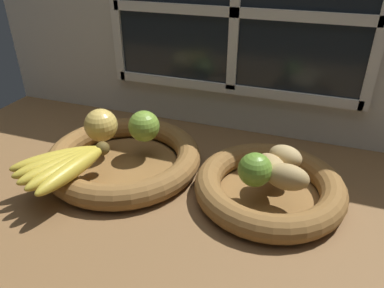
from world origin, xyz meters
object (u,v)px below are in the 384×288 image
object	(u,v)px
potato_small	(287,177)
fruit_bowl_left	(124,158)
fruit_bowl_right	(269,187)
apple_golden_left	(101,125)
potato_large	(272,167)
banana_bunch_front	(65,164)
apple_green_back	(144,126)
lime_near	(255,170)
potato_back	(285,156)

from	to	relation	value
potato_small	fruit_bowl_left	bearing A→B (deg)	174.90
fruit_bowl_right	apple_golden_left	distance (cm)	39.63
potato_small	potato_large	bearing A→B (deg)	135.00
fruit_bowl_right	fruit_bowl_left	bearing A→B (deg)	180.00
banana_bunch_front	potato_small	bearing A→B (deg)	12.16
apple_green_back	fruit_bowl_left	bearing A→B (deg)	-123.69
apple_golden_left	potato_large	size ratio (longest dim) A/B	0.91
fruit_bowl_right	lime_near	bearing A→B (deg)	-123.69
potato_large	potato_back	bearing A→B (deg)	65.56
potato_small	lime_near	world-z (taller)	lime_near
apple_green_back	potato_large	size ratio (longest dim) A/B	0.86
apple_green_back	potato_back	distance (cm)	31.86
lime_near	potato_large	bearing A→B (deg)	56.31
banana_bunch_front	potato_small	size ratio (longest dim) A/B	2.42
fruit_bowl_right	potato_large	xyz separation A→B (cm)	(0.00, -0.00, 4.87)
fruit_bowl_left	apple_green_back	bearing A→B (deg)	56.31
banana_bunch_front	potato_large	bearing A→B (deg)	17.55
fruit_bowl_left	potato_back	xyz separation A→B (cm)	(35.01, 4.44, 5.11)
lime_near	fruit_bowl_right	bearing A→B (deg)	56.31
banana_bunch_front	potato_large	xyz separation A→B (cm)	(38.96, 12.32, 0.34)
lime_near	apple_green_back	bearing A→B (deg)	162.30
fruit_bowl_left	apple_green_back	distance (cm)	8.60
fruit_bowl_left	potato_back	size ratio (longest dim) A/B	5.06
potato_back	potato_small	xyz separation A→B (cm)	(1.21, -7.67, 0.26)
fruit_bowl_right	lime_near	size ratio (longest dim) A/B	4.65
potato_small	potato_large	xyz separation A→B (cm)	(-3.23, 3.23, -0.49)
potato_large	apple_green_back	bearing A→B (deg)	170.92
fruit_bowl_left	apple_golden_left	world-z (taller)	apple_golden_left
fruit_bowl_right	banana_bunch_front	size ratio (longest dim) A/B	1.51
potato_back	potato_large	world-z (taller)	potato_back
potato_back	lime_near	bearing A→B (deg)	-118.98
fruit_bowl_right	banana_bunch_front	world-z (taller)	banana_bunch_front
banana_bunch_front	lime_near	world-z (taller)	lime_near
fruit_bowl_left	banana_bunch_front	bearing A→B (deg)	-115.85
potato_large	lime_near	xyz separation A→B (cm)	(-2.61, -3.91, 1.20)
potato_back	fruit_bowl_left	bearing A→B (deg)	-172.77
lime_near	banana_bunch_front	bearing A→B (deg)	-166.98
fruit_bowl_left	fruit_bowl_right	bearing A→B (deg)	0.00
fruit_bowl_left	potato_small	distance (cm)	36.76
fruit_bowl_right	lime_near	world-z (taller)	lime_near
banana_bunch_front	potato_back	xyz separation A→B (cm)	(40.98, 16.77, 0.57)
apple_golden_left	banana_bunch_front	distance (cm)	14.03
apple_green_back	banana_bunch_front	xyz separation A→B (cm)	(-9.15, -17.09, -1.88)
potato_large	lime_near	distance (cm)	4.86
potato_small	potato_large	size ratio (longest dim) A/B	0.99
apple_golden_left	fruit_bowl_right	bearing A→B (deg)	-2.28
potato_large	lime_near	size ratio (longest dim) A/B	1.28
apple_green_back	potato_small	xyz separation A→B (cm)	(33.04, -8.00, -1.05)
apple_green_back	lime_near	world-z (taller)	apple_green_back
apple_green_back	apple_golden_left	size ratio (longest dim) A/B	0.95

